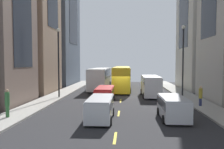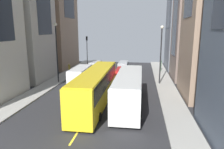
% 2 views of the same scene
% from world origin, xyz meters
% --- Properties ---
extents(ground_plane, '(42.95, 42.95, 0.00)m').
position_xyz_m(ground_plane, '(0.00, 0.00, 0.00)').
color(ground_plane, '#28282B').
extents(sidewalk_west, '(2.56, 44.00, 0.15)m').
position_xyz_m(sidewalk_west, '(-8.19, 0.00, 0.07)').
color(sidewalk_west, '#9E9B93').
rests_on(sidewalk_west, ground).
extents(sidewalk_east, '(2.56, 44.00, 0.15)m').
position_xyz_m(sidewalk_east, '(8.19, 0.00, 0.07)').
color(sidewalk_east, '#9E9B93').
rests_on(sidewalk_east, ground).
extents(lane_stripe_1, '(0.16, 2.00, 0.01)m').
position_xyz_m(lane_stripe_1, '(0.00, -15.00, 0.01)').
color(lane_stripe_1, yellow).
rests_on(lane_stripe_1, ground).
extents(lane_stripe_2, '(0.16, 2.00, 0.01)m').
position_xyz_m(lane_stripe_2, '(0.00, -9.00, 0.01)').
color(lane_stripe_2, yellow).
rests_on(lane_stripe_2, ground).
extents(lane_stripe_3, '(0.16, 2.00, 0.01)m').
position_xyz_m(lane_stripe_3, '(0.00, -3.00, 0.01)').
color(lane_stripe_3, yellow).
rests_on(lane_stripe_3, ground).
extents(lane_stripe_4, '(0.16, 2.00, 0.01)m').
position_xyz_m(lane_stripe_4, '(0.00, 3.00, 0.01)').
color(lane_stripe_4, yellow).
rests_on(lane_stripe_4, ground).
extents(lane_stripe_5, '(0.16, 2.00, 0.01)m').
position_xyz_m(lane_stripe_5, '(0.00, 9.00, 0.01)').
color(lane_stripe_5, yellow).
rests_on(lane_stripe_5, ground).
extents(lane_stripe_6, '(0.16, 2.00, 0.01)m').
position_xyz_m(lane_stripe_6, '(0.00, 15.00, 0.01)').
color(lane_stripe_6, yellow).
rests_on(lane_stripe_6, ground).
extents(lane_stripe_7, '(0.16, 2.00, 0.01)m').
position_xyz_m(lane_stripe_7, '(0.00, 21.00, 0.01)').
color(lane_stripe_7, yellow).
rests_on(lane_stripe_7, ground).
extents(city_bus_white, '(2.81, 11.35, 3.35)m').
position_xyz_m(city_bus_white, '(-3.55, 7.65, 2.01)').
color(city_bus_white, silver).
rests_on(city_bus_white, ground).
extents(streetcar_yellow, '(2.70, 13.56, 3.59)m').
position_xyz_m(streetcar_yellow, '(-0.07, 7.60, 2.12)').
color(streetcar_yellow, yellow).
rests_on(streetcar_yellow, ground).
extents(delivery_van_white, '(2.25, 6.04, 2.58)m').
position_xyz_m(delivery_van_white, '(3.69, 0.59, 1.52)').
color(delivery_van_white, white).
rests_on(delivery_van_white, ground).
extents(car_silver_0, '(1.89, 4.44, 1.69)m').
position_xyz_m(car_silver_0, '(-1.30, -11.15, 1.00)').
color(car_silver_0, '#B7BABF').
rests_on(car_silver_0, ground).
extents(car_silver_1, '(1.95, 4.14, 1.71)m').
position_xyz_m(car_silver_1, '(4.12, -10.66, 1.01)').
color(car_silver_1, '#B7BABF').
rests_on(car_silver_1, ground).
extents(car_red_2, '(1.93, 4.74, 1.67)m').
position_xyz_m(car_red_2, '(-1.66, -4.12, 0.98)').
color(car_red_2, red).
rests_on(car_red_2, ground).
extents(pedestrian_crossing_mid, '(0.35, 0.35, 1.92)m').
position_xyz_m(pedestrian_crossing_mid, '(7.68, -5.96, 1.17)').
color(pedestrian_crossing_mid, navy).
rests_on(pedestrian_crossing_mid, ground).
extents(pedestrian_walking_far, '(0.35, 0.35, 2.13)m').
position_xyz_m(pedestrian_walking_far, '(-8.32, -11.38, 1.29)').
color(pedestrian_walking_far, '#336B38').
rests_on(pedestrian_walking_far, ground).
extents(streetlamp_near, '(0.44, 0.44, 8.56)m').
position_xyz_m(streetlamp_near, '(7.41, -0.33, 5.27)').
color(streetlamp_near, black).
rests_on(streetlamp_near, ground).
extents(streetlamp_far, '(0.44, 0.44, 8.18)m').
position_xyz_m(streetlamp_far, '(-7.41, -1.59, 5.07)').
color(streetlamp_far, black).
rests_on(streetlamp_far, ground).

